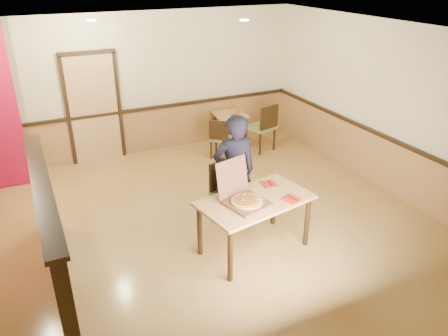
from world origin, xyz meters
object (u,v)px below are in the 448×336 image
object	(u,v)px
main_table	(255,206)
pizza_box	(244,198)
diner_chair	(228,190)
condiment	(238,110)
side_table	(230,121)
side_chair_right	(263,126)
side_chair_left	(221,137)
diner	(234,173)

from	to	relation	value
main_table	pizza_box	size ratio (longest dim) A/B	2.32
main_table	pizza_box	world-z (taller)	pizza_box
diner_chair	condiment	world-z (taller)	diner_chair
main_table	side_table	bearing A→B (deg)	58.42
main_table	pizza_box	bearing A→B (deg)	178.65
diner_chair	side_chair_right	world-z (taller)	side_chair_right
side_chair_left	diner	xyz separation A→B (m)	(-0.89, -2.35, 0.42)
main_table	side_chair_left	world-z (taller)	side_chair_left
diner	side_chair_left	bearing A→B (deg)	-103.68
side_chair_right	pizza_box	bearing A→B (deg)	40.71
diner_chair	side_table	world-z (taller)	diner_chair
side_chair_right	side_table	distance (m)	0.78
condiment	main_table	bearing A→B (deg)	-113.70
main_table	diner_chair	distance (m)	0.83
side_chair_left	pizza_box	size ratio (longest dim) A/B	1.20
side_chair_left	condiment	xyz separation A→B (m)	(0.62, 0.47, 0.33)
diner	pizza_box	xyz separation A→B (m)	(-0.21, -0.70, -0.02)
side_chair_left	side_chair_right	size ratio (longest dim) A/B	0.82
side_chair_left	condiment	bearing A→B (deg)	-100.73
diner_chair	pizza_box	xyz separation A→B (m)	(-0.18, -0.85, 0.33)
pizza_box	condiment	world-z (taller)	pizza_box
side_table	pizza_box	xyz separation A→B (m)	(-1.59, -3.65, 0.33)
diner	condiment	bearing A→B (deg)	-111.07
side_chair_right	diner	world-z (taller)	diner
side_chair_right	diner	bearing A→B (deg)	36.49
side_chair_left	side_table	size ratio (longest dim) A/B	1.13
side_chair_left	side_chair_right	xyz separation A→B (m)	(0.96, -0.03, 0.10)
diner_chair	pizza_box	size ratio (longest dim) A/B	1.39
diner_chair	side_chair_left	xyz separation A→B (m)	(0.92, 2.20, -0.07)
side_chair_right	condiment	distance (m)	0.65
pizza_box	side_chair_left	bearing A→B (deg)	56.25
side_chair_left	condiment	size ratio (longest dim) A/B	5.06
diner_chair	side_chair_right	size ratio (longest dim) A/B	0.95
diner_chair	side_chair_left	bearing A→B (deg)	54.19
diner_chair	main_table	bearing A→B (deg)	-103.19
main_table	side_table	size ratio (longest dim) A/B	2.18
main_table	condiment	size ratio (longest dim) A/B	9.77
main_table	condiment	bearing A→B (deg)	55.98
side_chair_left	side_table	bearing A→B (deg)	-87.59
side_chair_left	diner	size ratio (longest dim) A/B	0.47
side_chair_right	diner_chair	bearing A→B (deg)	34.17
side_chair_left	side_table	world-z (taller)	side_chair_left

